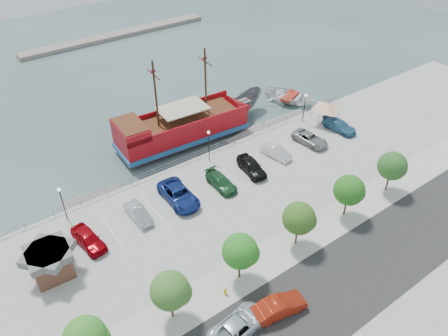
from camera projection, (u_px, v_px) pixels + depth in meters
ground at (241, 194)px, 50.58m from camera, size 160.00×160.00×0.00m
land_slab at (394, 321)px, 36.77m from camera, size 100.00×58.00×1.20m
street at (349, 278)px, 39.63m from camera, size 100.00×8.00×0.04m
sidewalk at (303, 239)px, 43.51m from camera, size 100.00×4.00×0.05m
seawall_railing at (203, 152)px, 54.70m from camera, size 50.00×0.06×1.00m
far_shore at (117, 35)px, 90.56m from camera, size 40.00×3.00×0.80m
pirate_ship at (192, 125)px, 58.70m from camera, size 20.68×6.78×12.93m
patrol_boat at (244, 105)px, 64.45m from camera, size 7.88×4.50×2.87m
speedboat at (290, 97)px, 67.77m from camera, size 8.42×9.64×1.67m
dock_west at (93, 198)px, 49.71m from camera, size 6.97×2.93×0.39m
dock_mid at (248, 135)px, 60.31m from camera, size 7.07×3.04×0.39m
dock_east at (286, 120)px, 63.60m from camera, size 7.25×2.29×0.41m
shed at (50, 261)px, 39.14m from camera, size 3.88×3.88×3.01m
canopy_tent at (326, 103)px, 59.39m from camera, size 5.88×5.88×3.69m
street_van at (239, 325)px, 34.96m from camera, size 5.59×3.10×1.48m
street_sedan at (279, 307)px, 36.30m from camera, size 5.02×2.50×1.58m
fire_hydrant at (225, 291)px, 37.99m from camera, size 0.26×0.26×0.74m
lamp_post_left at (62, 198)px, 43.96m from camera, size 0.36×0.36×4.28m
lamp_post_mid at (209, 141)px, 52.40m from camera, size 0.36×0.36×4.28m
lamp_post_right at (305, 103)px, 59.91m from camera, size 0.36×0.36×4.28m
tree_b at (172, 291)px, 34.52m from camera, size 3.30×3.20×5.00m
tree_c at (242, 252)px, 37.80m from camera, size 3.30×3.20×5.00m
tree_d at (300, 219)px, 41.08m from camera, size 3.30×3.20×5.00m
tree_e at (350, 191)px, 44.37m from camera, size 3.30×3.20×5.00m
tree_f at (393, 167)px, 47.65m from camera, size 3.30×3.20×5.00m
parked_car_a at (88, 239)px, 42.45m from camera, size 2.50×4.85×1.58m
parked_car_b at (138, 214)px, 45.47m from camera, size 1.60×4.21×1.37m
parked_car_c at (179, 195)px, 47.64m from camera, size 2.95×6.09×1.67m
parked_car_d at (221, 182)px, 49.69m from camera, size 1.95×4.69×1.35m
parked_car_e at (252, 166)px, 51.84m from camera, size 2.60×5.05×1.64m
parked_car_f at (276, 152)px, 54.45m from camera, size 2.19×4.40×1.38m
parked_car_g at (310, 139)px, 56.81m from camera, size 2.81×5.19×1.38m
parked_car_h at (339, 126)px, 59.36m from camera, size 2.47×5.14×1.44m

